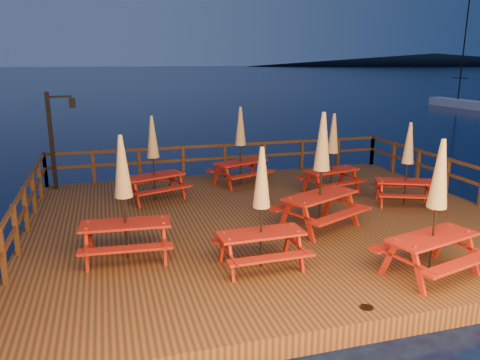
{
  "coord_description": "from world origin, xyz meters",
  "views": [
    {
      "loc": [
        -3.93,
        -10.66,
        4.38
      ],
      "look_at": [
        -0.67,
        0.6,
        1.31
      ],
      "focal_mm": 35.0,
      "sensor_mm": 36.0,
      "label": 1
    }
  ],
  "objects_px": {
    "sailboat": "(461,104)",
    "picnic_table_2": "(240,145)",
    "picnic_table_0": "(153,157)",
    "lamp_post": "(56,132)",
    "picnic_table_1": "(261,206)"
  },
  "relations": [
    {
      "from": "sailboat",
      "to": "picnic_table_2",
      "type": "height_order",
      "value": "sailboat"
    },
    {
      "from": "sailboat",
      "to": "picnic_table_2",
      "type": "bearing_deg",
      "value": -144.08
    },
    {
      "from": "picnic_table_2",
      "to": "picnic_table_0",
      "type": "bearing_deg",
      "value": 177.24
    },
    {
      "from": "lamp_post",
      "to": "picnic_table_1",
      "type": "bearing_deg",
      "value": -59.62
    },
    {
      "from": "lamp_post",
      "to": "picnic_table_1",
      "type": "height_order",
      "value": "lamp_post"
    },
    {
      "from": "picnic_table_1",
      "to": "picnic_table_2",
      "type": "xyz_separation_m",
      "value": [
        1.36,
        6.11,
        0.06
      ]
    },
    {
      "from": "picnic_table_1",
      "to": "picnic_table_2",
      "type": "bearing_deg",
      "value": 76.01
    },
    {
      "from": "lamp_post",
      "to": "picnic_table_0",
      "type": "bearing_deg",
      "value": -37.37
    },
    {
      "from": "lamp_post",
      "to": "picnic_table_2",
      "type": "bearing_deg",
      "value": -10.97
    },
    {
      "from": "lamp_post",
      "to": "sailboat",
      "type": "xyz_separation_m",
      "value": [
        32.65,
        20.26,
        -1.85
      ]
    },
    {
      "from": "sailboat",
      "to": "picnic_table_2",
      "type": "distance_m",
      "value": 34.51
    },
    {
      "from": "picnic_table_1",
      "to": "picnic_table_2",
      "type": "height_order",
      "value": "picnic_table_2"
    },
    {
      "from": "sailboat",
      "to": "picnic_table_1",
      "type": "relative_size",
      "value": 4.38
    },
    {
      "from": "picnic_table_0",
      "to": "sailboat",
      "type": "bearing_deg",
      "value": 16.55
    },
    {
      "from": "lamp_post",
      "to": "sailboat",
      "type": "height_order",
      "value": "sailboat"
    }
  ]
}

